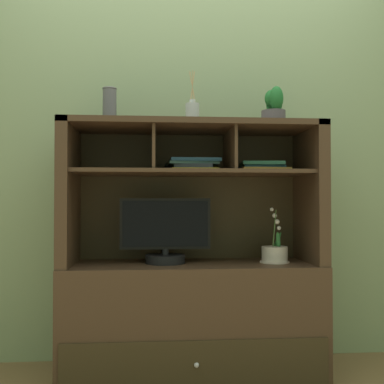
% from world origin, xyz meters
% --- Properties ---
extents(floor_plane, '(6.00, 6.00, 0.02)m').
position_xyz_m(floor_plane, '(0.00, 0.00, -0.01)').
color(floor_plane, brown).
rests_on(floor_plane, ground).
extents(back_wall, '(6.00, 0.02, 2.80)m').
position_xyz_m(back_wall, '(0.00, 0.27, 1.40)').
color(back_wall, gray).
rests_on(back_wall, ground).
extents(media_console, '(1.35, 0.52, 1.33)m').
position_xyz_m(media_console, '(0.00, 0.01, 0.43)').
color(media_console, '#442F20').
rests_on(media_console, ground).
extents(tv_monitor, '(0.48, 0.21, 0.35)m').
position_xyz_m(tv_monitor, '(-0.14, -0.01, 0.74)').
color(tv_monitor, black).
rests_on(tv_monitor, media_console).
extents(potted_orchid, '(0.16, 0.16, 0.30)m').
position_xyz_m(potted_orchid, '(0.45, -0.02, 0.63)').
color(potted_orchid, beige).
rests_on(potted_orchid, media_console).
extents(magazine_stack_left, '(0.27, 0.29, 0.05)m').
position_xyz_m(magazine_stack_left, '(0.39, 0.04, 1.10)').
color(magazine_stack_left, '#C08F3D').
rests_on(magazine_stack_left, media_console).
extents(magazine_stack_centre, '(0.29, 0.32, 0.06)m').
position_xyz_m(magazine_stack_centre, '(0.01, 0.05, 1.11)').
color(magazine_stack_centre, gold).
rests_on(magazine_stack_centre, media_console).
extents(diffuser_bottle, '(0.07, 0.07, 0.28)m').
position_xyz_m(diffuser_bottle, '(-0.00, -0.02, 1.39)').
color(diffuser_bottle, '#B3B6BA').
rests_on(diffuser_bottle, media_console).
extents(potted_succulent, '(0.15, 0.15, 0.20)m').
position_xyz_m(potted_succulent, '(0.44, -0.03, 1.42)').
color(potted_succulent, '#534B53').
rests_on(potted_succulent, media_console).
extents(ceramic_vase, '(0.08, 0.08, 0.19)m').
position_xyz_m(ceramic_vase, '(-0.44, 0.02, 1.43)').
color(ceramic_vase, '#58575D').
rests_on(ceramic_vase, media_console).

